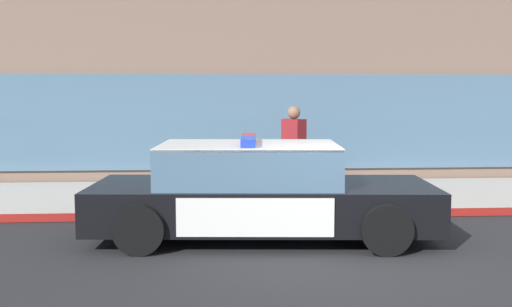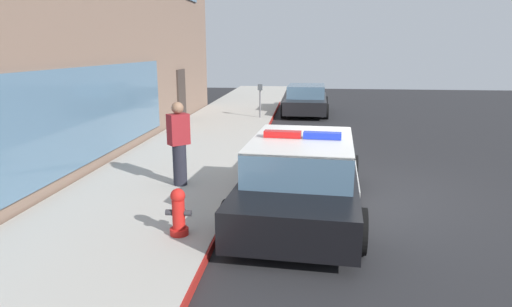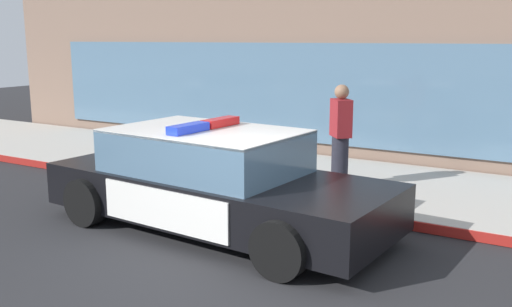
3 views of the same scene
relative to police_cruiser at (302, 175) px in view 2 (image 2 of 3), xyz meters
The scene contains 8 objects.
ground 1.92m from the police_cruiser, 46.08° to the right, with size 48.00×48.00×0.00m, color #262628.
sidewalk 3.32m from the police_cruiser, 67.55° to the left, with size 48.00×3.46×0.15m, color #B2ADA3.
curb_red_paint 1.88m from the police_cruiser, 45.60° to the left, with size 28.80×0.04×0.14m, color maroon.
police_cruiser is the anchor object (origin of this frame).
fire_hydrant 2.42m from the police_cruiser, 131.25° to the left, with size 0.34×0.39×0.73m.
car_down_street 12.36m from the police_cruiser, ahead, with size 4.56×2.10×1.29m.
pedestrian_on_sidewalk 2.64m from the police_cruiser, 71.42° to the left, with size 0.46×0.47×1.71m.
parking_meter 10.21m from the police_cruiser, ahead, with size 0.12×0.18×1.34m.
Camera 2 is at (-8.85, 1.29, 2.89)m, focal length 30.83 mm.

